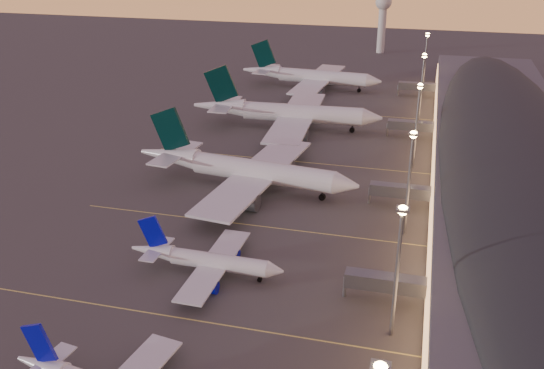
% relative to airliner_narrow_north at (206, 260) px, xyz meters
% --- Properties ---
extents(ground, '(700.00, 700.00, 0.00)m').
position_rel_airliner_narrow_north_xyz_m(ground, '(3.57, -11.15, -3.15)').
color(ground, '#413F3C').
extents(airliner_narrow_north, '(34.03, 30.31, 12.19)m').
position_rel_airliner_narrow_north_xyz_m(airliner_narrow_north, '(0.00, 0.00, 0.00)').
color(airliner_narrow_north, silver).
rests_on(airliner_narrow_north, ground).
extents(airliner_wide_near, '(66.00, 60.58, 21.12)m').
position_rel_airliner_narrow_north_xyz_m(airliner_wide_near, '(-5.48, 45.55, 2.28)').
color(airliner_wide_near, silver).
rests_on(airliner_wide_near, ground).
extents(airliner_wide_mid, '(68.90, 62.72, 22.06)m').
position_rel_airliner_narrow_north_xyz_m(airliner_wide_mid, '(-6.56, 100.64, 2.53)').
color(airliner_wide_mid, silver).
rests_on(airliner_wide_mid, ground).
extents(airliner_wide_far, '(64.14, 58.60, 20.52)m').
position_rel_airliner_narrow_north_xyz_m(airliner_wide_far, '(-9.32, 159.40, 2.13)').
color(airliner_wide_far, silver).
rests_on(airliner_wide_far, ground).
extents(terminal_building, '(56.35, 255.00, 17.46)m').
position_rel_airliner_narrow_north_xyz_m(terminal_building, '(65.40, 61.32, 5.63)').
color(terminal_building, '#515157').
rests_on(terminal_building, ground).
extents(light_masts, '(2.20, 217.20, 25.90)m').
position_rel_airliner_narrow_north_xyz_m(light_masts, '(39.57, 53.85, 14.40)').
color(light_masts, slate).
rests_on(light_masts, ground).
extents(radar_tower, '(9.00, 9.00, 32.50)m').
position_rel_airliner_narrow_north_xyz_m(radar_tower, '(13.57, 248.85, 18.72)').
color(radar_tower, silver).
rests_on(radar_tower, ground).
extents(lane_markings, '(90.00, 180.36, 0.00)m').
position_rel_airliner_narrow_north_xyz_m(lane_markings, '(3.57, 28.85, -3.14)').
color(lane_markings, '#D8C659').
rests_on(lane_markings, ground).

